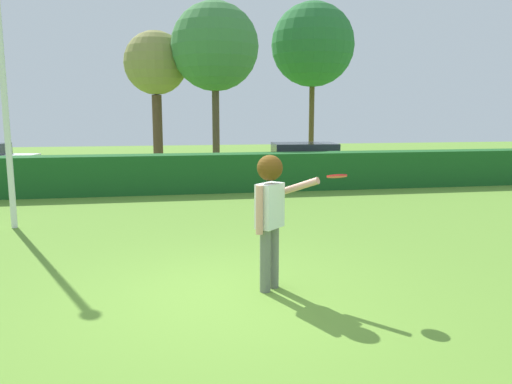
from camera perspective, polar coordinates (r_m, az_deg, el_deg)
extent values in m
plane|color=olive|center=(6.41, -2.92, -12.08)|extent=(60.00, 60.00, 0.00)
cylinder|color=slate|center=(6.65, 2.04, -7.46)|extent=(0.14, 0.14, 0.84)
cylinder|color=slate|center=(6.49, 1.07, -7.88)|extent=(0.14, 0.14, 0.84)
cube|color=silver|center=(6.40, 1.58, -1.57)|extent=(0.42, 0.42, 0.58)
cylinder|color=tan|center=(6.41, 4.83, 0.59)|extent=(0.50, 0.50, 0.30)
cylinder|color=tan|center=(6.21, 0.39, -2.08)|extent=(0.09, 0.09, 0.62)
sphere|color=tan|center=(6.33, 1.60, 2.52)|extent=(0.22, 0.22, 0.22)
sphere|color=#53370F|center=(6.33, 1.60, 2.79)|extent=(0.33, 0.33, 0.33)
cylinder|color=red|center=(6.33, 9.29, 1.81)|extent=(0.26, 0.25, 0.08)
cylinder|color=silver|center=(11.02, -26.93, 9.51)|extent=(0.12, 0.12, 5.16)
cube|color=#1B5721|center=(14.67, -7.22, 2.16)|extent=(28.86, 0.90, 1.12)
cylinder|color=black|center=(20.03, -25.02, 2.48)|extent=(0.61, 0.20, 0.60)
cylinder|color=black|center=(18.50, -27.15, 1.85)|extent=(0.61, 0.20, 0.60)
cube|color=#B21E1E|center=(17.77, 5.55, 3.45)|extent=(4.32, 2.03, 0.55)
cube|color=#2D333D|center=(17.73, 5.57, 4.98)|extent=(2.32, 1.73, 0.40)
cylinder|color=black|center=(18.96, 9.41, 2.89)|extent=(0.61, 0.15, 0.60)
cylinder|color=black|center=(17.33, 10.86, 2.27)|extent=(0.61, 0.15, 0.60)
cylinder|color=black|center=(18.42, 0.53, 2.83)|extent=(0.61, 0.15, 0.60)
cylinder|color=black|center=(16.74, 1.15, 2.20)|extent=(0.61, 0.15, 0.60)
cylinder|color=brown|center=(25.06, 6.40, 8.76)|extent=(0.26, 0.26, 4.37)
sphere|color=#2B7234|center=(25.27, 6.54, 16.47)|extent=(4.04, 4.04, 4.04)
cylinder|color=brown|center=(20.54, -4.64, 8.02)|extent=(0.29, 0.29, 3.87)
sphere|color=#407F40|center=(20.70, -4.75, 16.32)|extent=(3.51, 3.51, 3.51)
cylinder|color=brown|center=(21.36, -11.23, 6.81)|extent=(0.41, 0.41, 3.04)
sphere|color=olive|center=(21.44, -11.47, 14.35)|extent=(2.58, 2.58, 2.58)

